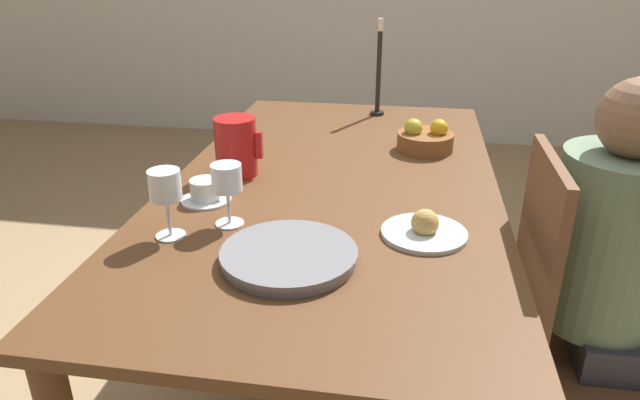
% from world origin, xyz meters
% --- Properties ---
extents(ground_plane, '(20.00, 20.00, 0.00)m').
position_xyz_m(ground_plane, '(0.00, 0.00, 0.00)').
color(ground_plane, tan).
extents(dining_table, '(1.00, 1.86, 0.76)m').
position_xyz_m(dining_table, '(0.00, 0.00, 0.67)').
color(dining_table, brown).
rests_on(dining_table, ground_plane).
extents(chair_person_side, '(0.42, 0.42, 0.97)m').
position_xyz_m(chair_person_side, '(0.68, -0.31, 0.50)').
color(chair_person_side, brown).
rests_on(chair_person_side, ground_plane).
extents(person_seated, '(0.39, 0.41, 1.16)m').
position_xyz_m(person_seated, '(0.77, -0.28, 0.69)').
color(person_seated, '#33333D').
rests_on(person_seated, ground_plane).
extents(red_pitcher, '(0.16, 0.13, 0.19)m').
position_xyz_m(red_pitcher, '(-0.31, -0.01, 0.85)').
color(red_pitcher, red).
rests_on(red_pitcher, dining_table).
extents(wine_glass_water, '(0.08, 0.08, 0.18)m').
position_xyz_m(wine_glass_water, '(-0.35, -0.45, 0.89)').
color(wine_glass_water, white).
rests_on(wine_glass_water, dining_table).
extents(wine_glass_juice, '(0.08, 0.08, 0.17)m').
position_xyz_m(wine_glass_juice, '(-0.23, -0.36, 0.88)').
color(wine_glass_juice, white).
rests_on(wine_glass_juice, dining_table).
extents(teacup_near_person, '(0.14, 0.14, 0.06)m').
position_xyz_m(teacup_near_person, '(-0.34, -0.23, 0.79)').
color(teacup_near_person, silver).
rests_on(teacup_near_person, dining_table).
extents(serving_tray, '(0.32, 0.32, 0.03)m').
position_xyz_m(serving_tray, '(-0.03, -0.52, 0.78)').
color(serving_tray, gray).
rests_on(serving_tray, dining_table).
extents(bread_plate, '(0.22, 0.22, 0.07)m').
position_xyz_m(bread_plate, '(0.28, -0.34, 0.78)').
color(bread_plate, silver).
rests_on(bread_plate, dining_table).
extents(fruit_bowl, '(0.20, 0.20, 0.11)m').
position_xyz_m(fruit_bowl, '(0.28, 0.33, 0.80)').
color(fruit_bowl, brown).
rests_on(fruit_bowl, dining_table).
extents(candlestick_tall, '(0.06, 0.06, 0.40)m').
position_xyz_m(candlestick_tall, '(0.08, 0.77, 0.92)').
color(candlestick_tall, black).
rests_on(candlestick_tall, dining_table).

